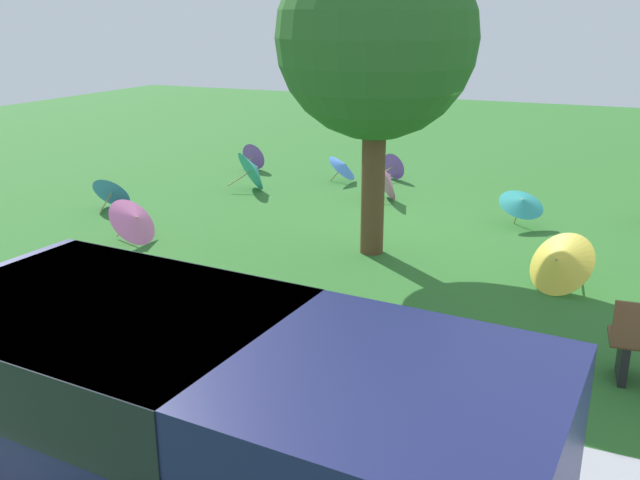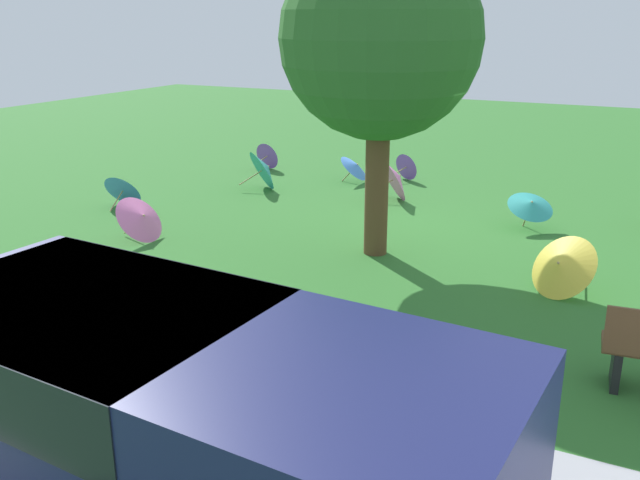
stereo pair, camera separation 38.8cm
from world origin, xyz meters
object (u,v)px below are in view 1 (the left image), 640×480
object	(u,v)px
parasol_pink_2	(135,220)
parasol_teal_0	(522,202)
parasol_pink_1	(386,177)
shade_tree	(376,39)
parasol_blue_0	(344,166)
parasol_purple_1	(255,155)
parasol_purple_0	(395,166)
parasol_teal_1	(254,169)
parasol_yellow_0	(559,262)
van_dark	(193,404)
parasol_blue_2	(113,191)

from	to	relation	value
parasol_pink_2	parasol_teal_0	bearing A→B (deg)	-148.52
parasol_pink_1	parasol_teal_0	bearing A→B (deg)	162.72
shade_tree	parasol_blue_0	size ratio (longest dim) A/B	5.85
shade_tree	parasol_purple_1	size ratio (longest dim) A/B	6.73
parasol_purple_1	parasol_purple_0	bearing A→B (deg)	-174.18
parasol_teal_1	shade_tree	bearing A→B (deg)	142.36
parasol_teal_0	parasol_pink_2	world-z (taller)	parasol_pink_2
parasol_purple_0	parasol_purple_1	bearing A→B (deg)	5.82
parasol_yellow_0	parasol_purple_1	size ratio (longest dim) A/B	1.63
parasol_purple_0	parasol_pink_2	bearing A→B (deg)	68.48
parasol_blue_0	van_dark	bearing A→B (deg)	106.57
parasol_yellow_0	parasol_pink_1	xyz separation A→B (m)	(3.64, -3.65, 0.04)
parasol_blue_2	parasol_pink_2	world-z (taller)	parasol_pink_2
parasol_pink_2	parasol_purple_0	bearing A→B (deg)	-111.52
parasol_teal_0	parasol_yellow_0	bearing A→B (deg)	107.78
parasol_teal_0	parasol_pink_1	distance (m)	2.87
van_dark	parasol_teal_0	distance (m)	8.47
van_dark	parasol_blue_0	world-z (taller)	van_dark
parasol_teal_0	parasol_pink_2	size ratio (longest dim) A/B	1.21
parasol_purple_1	parasol_blue_2	size ratio (longest dim) A/B	0.87
parasol_yellow_0	parasol_pink_2	distance (m)	6.45
parasol_purple_0	parasol_teal_1	xyz separation A→B (m)	(2.38, 2.16, 0.13)
van_dark	parasol_pink_2	size ratio (longest dim) A/B	5.40
parasol_blue_0	parasol_pink_2	bearing A→B (deg)	74.66
shade_tree	parasol_pink_2	world-z (taller)	shade_tree
parasol_yellow_0	van_dark	bearing A→B (deg)	71.18
shade_tree	parasol_pink_1	bearing A→B (deg)	-74.94
shade_tree	parasol_blue_0	bearing A→B (deg)	-62.56
shade_tree	parasol_blue_2	xyz separation A→B (m)	(5.34, -0.41, -2.83)
parasol_teal_0	shade_tree	bearing A→B (deg)	50.60
parasol_blue_2	parasol_yellow_0	bearing A→B (deg)	173.62
parasol_yellow_0	parasol_teal_1	distance (m)	7.22
parasol_teal_0	parasol_pink_2	xyz separation A→B (m)	(5.53, 3.39, -0.07)
parasol_blue_0	parasol_pink_1	world-z (taller)	parasol_pink_1
van_dark	shade_tree	world-z (taller)	shade_tree
parasol_blue_0	parasol_blue_2	world-z (taller)	parasol_blue_2
parasol_purple_1	parasol_pink_2	world-z (taller)	parasol_pink_2
parasol_blue_0	parasol_teal_0	xyz separation A→B (m)	(-4.08, 1.91, 0.09)
van_dark	parasol_pink_2	bearing A→B (deg)	-47.96
parasol_teal_1	van_dark	bearing A→B (deg)	116.89
parasol_purple_1	parasol_teal_1	world-z (taller)	parasol_teal_1
parasol_yellow_0	parasol_pink_2	world-z (taller)	parasol_yellow_0
van_dark	parasol_blue_2	distance (m)	9.02
van_dark	parasol_teal_1	distance (m)	9.99
parasol_purple_1	parasol_pink_2	bearing A→B (deg)	99.69
shade_tree	parasol_purple_0	xyz separation A→B (m)	(1.26, -4.96, -2.86)
van_dark	parasol_yellow_0	xyz separation A→B (m)	(-1.91, -5.60, -0.50)
shade_tree	parasol_pink_2	distance (m)	4.71
parasol_yellow_0	shade_tree	bearing A→B (deg)	-10.11
shade_tree	parasol_teal_0	xyz separation A→B (m)	(-1.89, -2.30, -2.72)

